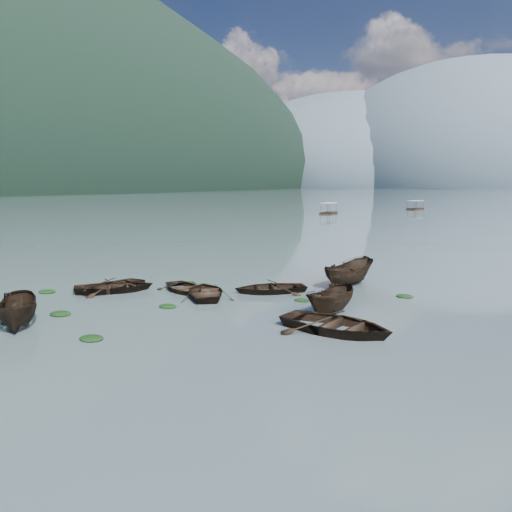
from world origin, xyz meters
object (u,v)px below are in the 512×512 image
at_px(rowboat_3, 206,296).
at_px(pontoon_centre, 415,209).
at_px(rowboat_0, 112,290).
at_px(pontoon_left, 329,214).

height_order(rowboat_3, pontoon_centre, pontoon_centre).
relative_size(rowboat_3, pontoon_centre, 0.77).
xyz_separation_m(rowboat_0, rowboat_3, (5.92, 1.35, 0.00)).
height_order(rowboat_0, pontoon_left, pontoon_left).
distance_m(rowboat_3, pontoon_centre, 107.45).
xyz_separation_m(rowboat_0, pontoon_left, (-14.47, 80.79, 0.00)).
bearing_deg(pontoon_left, rowboat_0, -82.67).
bearing_deg(pontoon_centre, rowboat_3, -71.17).
distance_m(pontoon_left, pontoon_centre, 30.80).
bearing_deg(rowboat_0, pontoon_centre, 95.14).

